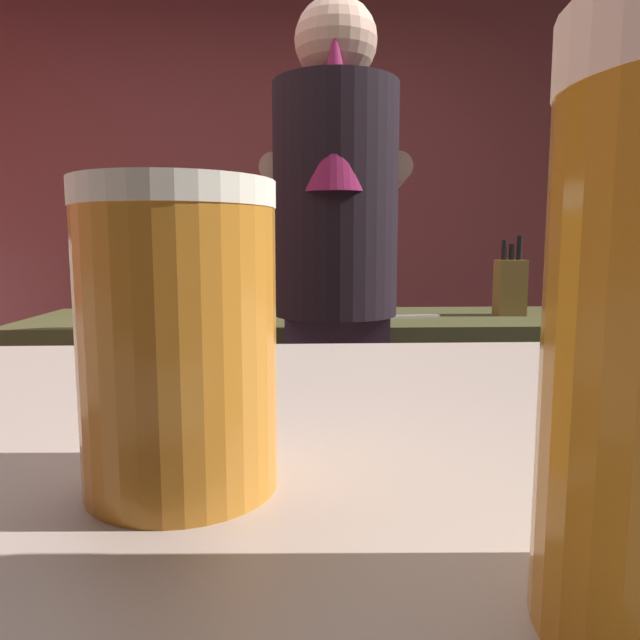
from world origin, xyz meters
TOP-DOWN VIEW (x-y plane):
  - wall_back at (0.00, 2.20)m, footprint 5.20×0.10m
  - prep_counter at (0.35, 0.71)m, footprint 2.10×0.60m
  - back_shelf at (-0.23, 1.92)m, footprint 0.90×0.36m
  - bartender at (0.34, 0.25)m, footprint 0.45×0.53m
  - knife_block at (1.01, 0.71)m, footprint 0.10×0.08m
  - mixing_bowl at (-0.31, 0.67)m, footprint 0.18×0.18m
  - chefs_knife at (0.62, 0.66)m, footprint 0.24×0.07m
  - pint_glass_near at (0.18, -1.12)m, footprint 0.08×0.08m
  - bottle_soy at (-0.50, 2.02)m, footprint 0.06×0.06m
  - bottle_olive_oil at (-0.40, 1.88)m, footprint 0.07×0.07m
  - bottle_vinegar at (0.09, 1.84)m, footprint 0.05×0.05m

SIDE VIEW (x-z plane):
  - prep_counter at x=0.35m, z-range 0.00..0.89m
  - back_shelf at x=-0.23m, z-range 0.00..1.11m
  - chefs_knife at x=0.62m, z-range 0.89..0.90m
  - mixing_bowl at x=-0.31m, z-range 0.89..0.94m
  - knife_block at x=1.01m, z-range 0.85..1.14m
  - bartender at x=0.34m, z-range 0.14..1.93m
  - pint_glass_near at x=0.18m, z-range 1.04..1.17m
  - bottle_olive_oil at x=-0.40m, z-range 1.09..1.30m
  - bottle_vinegar at x=0.09m, z-range 1.09..1.31m
  - bottle_soy at x=-0.50m, z-range 1.09..1.33m
  - wall_back at x=0.00m, z-range 0.00..2.70m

